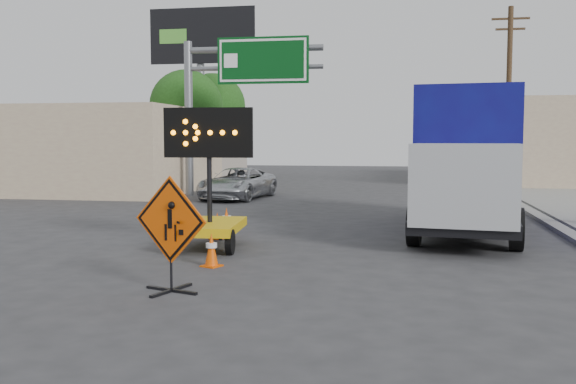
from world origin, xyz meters
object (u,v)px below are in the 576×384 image
(arrow_board, at_px, (210,218))
(pickup_truck, at_px, (238,183))
(construction_sign, at_px, (171,231))
(box_truck, at_px, (468,168))

(arrow_board, relative_size, pickup_truck, 0.69)
(construction_sign, height_order, pickup_truck, construction_sign)
(construction_sign, relative_size, box_truck, 0.23)
(box_truck, bearing_deg, pickup_truck, 142.91)
(construction_sign, distance_m, box_truck, 9.70)
(box_truck, bearing_deg, arrow_board, -141.74)
(construction_sign, xyz_separation_m, arrow_board, (-0.62, 4.20, -0.30))
(construction_sign, distance_m, arrow_board, 4.26)
(construction_sign, bearing_deg, arrow_board, 117.25)
(arrow_board, relative_size, box_truck, 0.39)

